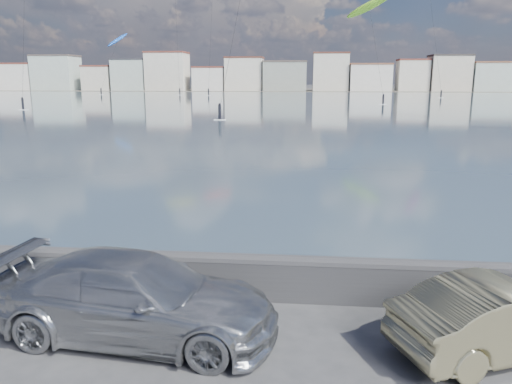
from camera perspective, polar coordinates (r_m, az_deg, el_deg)
ground at (r=9.45m, az=-8.93°, el=-18.59°), size 700.00×700.00×0.00m
bay_water at (r=99.42m, az=4.49°, el=10.07°), size 500.00×177.00×0.00m
far_shore_strip at (r=207.84m, az=5.19°, el=11.53°), size 500.00×60.00×0.00m
seawall at (r=11.54m, az=-5.66°, el=-9.20°), size 400.00×0.36×1.08m
far_buildings at (r=193.78m, az=5.58°, el=13.21°), size 240.79×13.26×14.60m
car_silver at (r=10.06m, az=-13.59°, el=-11.61°), size 5.72×2.80×1.60m
car_champagne at (r=10.33m, az=26.61°, el=-12.64°), size 4.46×3.01×1.39m
kitesurfer_1 at (r=106.45m, az=12.84°, el=19.91°), size 9.62×10.89×21.50m
kitesurfer_14 at (r=166.45m, az=-15.56°, el=16.36°), size 5.84×17.48×19.29m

